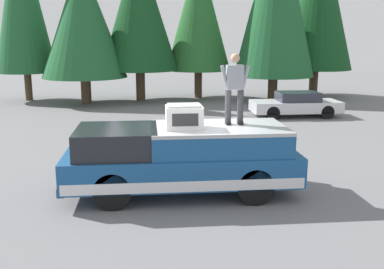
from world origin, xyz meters
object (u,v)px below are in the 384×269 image
object	(u,v)px
compressor_unit	(184,117)
parked_car_silver	(296,104)
person_on_truck_bed	(235,87)
pickup_truck	(182,159)

from	to	relation	value
compressor_unit	parked_car_silver	size ratio (longest dim) A/B	0.20
person_on_truck_bed	parked_car_silver	size ratio (longest dim) A/B	0.41
person_on_truck_bed	compressor_unit	bearing A→B (deg)	108.23
person_on_truck_bed	parked_car_silver	distance (m)	11.16
pickup_truck	compressor_unit	world-z (taller)	compressor_unit
pickup_truck	person_on_truck_bed	world-z (taller)	person_on_truck_bed
person_on_truck_bed	parked_car_silver	bearing A→B (deg)	-26.20
pickup_truck	parked_car_silver	xyz separation A→B (m)	(10.07, -6.14, -0.29)
pickup_truck	person_on_truck_bed	distance (m)	2.13
compressor_unit	parked_car_silver	distance (m)	12.01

